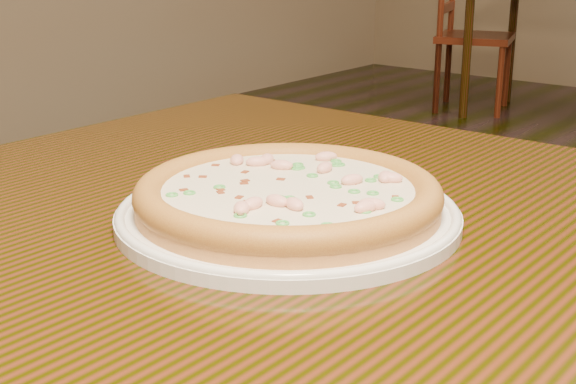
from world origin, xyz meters
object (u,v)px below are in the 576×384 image
Objects in this scene: hero_table at (418,332)px; bg_table_left at (570,3)px; plate at (288,213)px; chair_a at (466,36)px; pizza at (288,195)px.

hero_table is 1.20× the size of bg_table_left.
chair_a reaches higher than plate.
pizza is 4.23m from chair_a.
plate is 0.35× the size of chair_a.
plate reaches higher than bg_table_left.
hero_table is 1.26× the size of chair_a.
pizza is (0.00, 0.00, 0.02)m from plate.
plate is at bearing -120.16° from pizza.
chair_a reaches higher than bg_table_left.
hero_table is 4.09× the size of pizza.
chair_a is at bearing 114.30° from pizza.
chair_a reaches higher than hero_table.
bg_table_left is at bearing 106.52° from plate.
pizza reaches higher than plate.
chair_a is (-1.85, 3.79, -0.21)m from hero_table.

